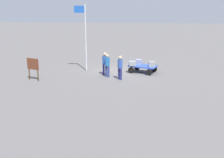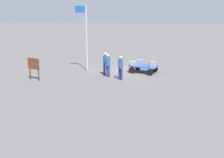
{
  "view_description": "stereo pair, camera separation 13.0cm",
  "coord_description": "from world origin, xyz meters",
  "px_view_note": "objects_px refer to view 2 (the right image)",
  "views": [
    {
      "loc": [
        -1.23,
        19.25,
        4.85
      ],
      "look_at": [
        0.11,
        6.0,
        1.08
      ],
      "focal_mm": 41.27,
      "sensor_mm": 36.0,
      "label": 1
    },
    {
      "loc": [
        -1.36,
        19.23,
        4.85
      ],
      "look_at": [
        0.11,
        6.0,
        1.08
      ],
      "focal_mm": 41.27,
      "sensor_mm": 36.0,
      "label": 2
    }
  ],
  "objects_px": {
    "worker_trailing": "(108,64)",
    "flagpole": "(85,33)",
    "luggage_cart": "(143,67)",
    "suitcase_grey": "(140,62)",
    "suitcase_olive": "(153,64)",
    "suitcase_dark": "(133,63)",
    "signboard": "(34,66)",
    "worker_lead": "(121,66)",
    "worker_supervisor": "(106,62)"
  },
  "relations": [
    {
      "from": "suitcase_grey",
      "to": "worker_trailing",
      "type": "bearing_deg",
      "value": 38.46
    },
    {
      "from": "flagpole",
      "to": "suitcase_dark",
      "type": "bearing_deg",
      "value": 174.6
    },
    {
      "from": "suitcase_olive",
      "to": "flagpole",
      "type": "height_order",
      "value": "flagpole"
    },
    {
      "from": "flagpole",
      "to": "luggage_cart",
      "type": "bearing_deg",
      "value": 178.5
    },
    {
      "from": "luggage_cart",
      "to": "signboard",
      "type": "bearing_deg",
      "value": 21.22
    },
    {
      "from": "signboard",
      "to": "suitcase_olive",
      "type": "bearing_deg",
      "value": -163.05
    },
    {
      "from": "suitcase_olive",
      "to": "flagpole",
      "type": "relative_size",
      "value": 0.1
    },
    {
      "from": "suitcase_olive",
      "to": "signboard",
      "type": "height_order",
      "value": "signboard"
    },
    {
      "from": "worker_lead",
      "to": "signboard",
      "type": "xyz_separation_m",
      "value": [
        5.81,
        0.74,
        0.03
      ]
    },
    {
      "from": "suitcase_dark",
      "to": "worker_supervisor",
      "type": "relative_size",
      "value": 0.32
    },
    {
      "from": "worker_lead",
      "to": "signboard",
      "type": "height_order",
      "value": "worker_lead"
    },
    {
      "from": "suitcase_olive",
      "to": "worker_supervisor",
      "type": "height_order",
      "value": "worker_supervisor"
    },
    {
      "from": "luggage_cart",
      "to": "flagpole",
      "type": "distance_m",
      "value": 5.05
    },
    {
      "from": "worker_lead",
      "to": "signboard",
      "type": "distance_m",
      "value": 5.85
    },
    {
      "from": "suitcase_dark",
      "to": "worker_supervisor",
      "type": "bearing_deg",
      "value": 22.32
    },
    {
      "from": "signboard",
      "to": "worker_trailing",
      "type": "bearing_deg",
      "value": -164.41
    },
    {
      "from": "suitcase_dark",
      "to": "luggage_cart",
      "type": "bearing_deg",
      "value": -163.5
    },
    {
      "from": "suitcase_dark",
      "to": "flagpole",
      "type": "xyz_separation_m",
      "value": [
        3.64,
        -0.34,
        2.17
      ]
    },
    {
      "from": "suitcase_dark",
      "to": "worker_lead",
      "type": "distance_m",
      "value": 2.06
    },
    {
      "from": "suitcase_dark",
      "to": "worker_trailing",
      "type": "xyz_separation_m",
      "value": [
        1.73,
        1.27,
        0.22
      ]
    },
    {
      "from": "suitcase_olive",
      "to": "suitcase_grey",
      "type": "bearing_deg",
      "value": -35.47
    },
    {
      "from": "suitcase_olive",
      "to": "signboard",
      "type": "distance_m",
      "value": 8.4
    },
    {
      "from": "worker_lead",
      "to": "worker_trailing",
      "type": "distance_m",
      "value": 1.13
    },
    {
      "from": "worker_supervisor",
      "to": "worker_lead",
      "type": "bearing_deg",
      "value": 137.13
    },
    {
      "from": "suitcase_olive",
      "to": "suitcase_grey",
      "type": "height_order",
      "value": "suitcase_olive"
    },
    {
      "from": "worker_trailing",
      "to": "flagpole",
      "type": "height_order",
      "value": "flagpole"
    },
    {
      "from": "suitcase_grey",
      "to": "worker_trailing",
      "type": "distance_m",
      "value": 2.84
    },
    {
      "from": "suitcase_olive",
      "to": "suitcase_dark",
      "type": "height_order",
      "value": "suitcase_olive"
    },
    {
      "from": "luggage_cart",
      "to": "suitcase_grey",
      "type": "bearing_deg",
      "value": -42.91
    },
    {
      "from": "worker_supervisor",
      "to": "signboard",
      "type": "xyz_separation_m",
      "value": [
        4.63,
        1.83,
        0.01
      ]
    },
    {
      "from": "suitcase_dark",
      "to": "suitcase_grey",
      "type": "bearing_deg",
      "value": -134.97
    },
    {
      "from": "flagpole",
      "to": "signboard",
      "type": "xyz_separation_m",
      "value": [
        2.96,
        2.98,
        -1.91
      ]
    },
    {
      "from": "luggage_cart",
      "to": "worker_trailing",
      "type": "xyz_separation_m",
      "value": [
        2.5,
        1.5,
        0.52
      ]
    },
    {
      "from": "suitcase_grey",
      "to": "suitcase_dark",
      "type": "distance_m",
      "value": 0.69
    },
    {
      "from": "suitcase_grey",
      "to": "flagpole",
      "type": "xyz_separation_m",
      "value": [
        4.12,
        0.15,
        2.14
      ]
    },
    {
      "from": "luggage_cart",
      "to": "worker_supervisor",
      "type": "bearing_deg",
      "value": 20.72
    },
    {
      "from": "suitcase_dark",
      "to": "signboard",
      "type": "bearing_deg",
      "value": 21.76
    },
    {
      "from": "worker_supervisor",
      "to": "flagpole",
      "type": "distance_m",
      "value": 2.79
    },
    {
      "from": "worker_lead",
      "to": "flagpole",
      "type": "distance_m",
      "value": 4.11
    },
    {
      "from": "worker_trailing",
      "to": "flagpole",
      "type": "distance_m",
      "value": 3.17
    },
    {
      "from": "luggage_cart",
      "to": "signboard",
      "type": "height_order",
      "value": "signboard"
    },
    {
      "from": "suitcase_olive",
      "to": "luggage_cart",
      "type": "bearing_deg",
      "value": -31.84
    },
    {
      "from": "luggage_cart",
      "to": "suitcase_dark",
      "type": "distance_m",
      "value": 0.86
    },
    {
      "from": "suitcase_olive",
      "to": "worker_lead",
      "type": "xyz_separation_m",
      "value": [
        2.22,
        1.71,
        0.2
      ]
    },
    {
      "from": "suitcase_grey",
      "to": "worker_lead",
      "type": "height_order",
      "value": "worker_lead"
    },
    {
      "from": "suitcase_grey",
      "to": "suitcase_dark",
      "type": "relative_size",
      "value": 0.91
    },
    {
      "from": "suitcase_olive",
      "to": "signboard",
      "type": "relative_size",
      "value": 0.33
    },
    {
      "from": "worker_supervisor",
      "to": "flagpole",
      "type": "xyz_separation_m",
      "value": [
        1.67,
        -1.15,
        1.92
      ]
    },
    {
      "from": "worker_lead",
      "to": "worker_supervisor",
      "type": "bearing_deg",
      "value": -42.87
    },
    {
      "from": "signboard",
      "to": "luggage_cart",
      "type": "bearing_deg",
      "value": -158.78
    }
  ]
}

